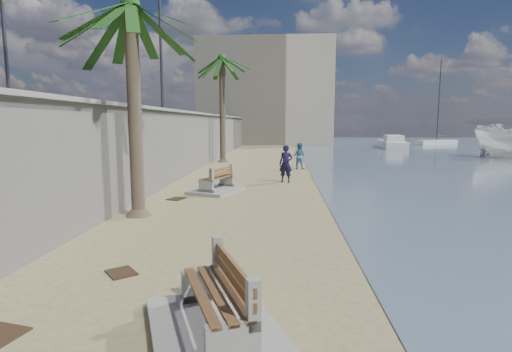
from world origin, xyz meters
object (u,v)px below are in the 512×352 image
object	(u,v)px
sailboat_west	(436,142)
person_a	(286,161)
bench_far	(217,182)
palm_mid	(130,8)
bench_near	(215,305)
palm_back	(222,60)
person_b	(299,155)
yacht_far	(392,145)

from	to	relation	value
sailboat_west	person_a	bearing A→B (deg)	-120.01
bench_far	palm_mid	world-z (taller)	palm_mid
bench_far	palm_mid	size ratio (longest dim) A/B	0.39
palm_mid	sailboat_west	size ratio (longest dim) A/B	0.65
bench_near	palm_back	distance (m)	25.86
palm_back	bench_near	bearing A→B (deg)	-81.81
person_b	person_a	bearing A→B (deg)	102.35
bench_near	bench_far	distance (m)	11.77
bench_near	yacht_far	world-z (taller)	yacht_far
bench_near	person_b	world-z (taller)	person_b
bench_far	person_a	distance (m)	4.22
bench_near	yacht_far	size ratio (longest dim) A/B	0.35
palm_mid	sailboat_west	xyz separation A→B (m)	(25.42, 43.23, -5.99)
palm_back	sailboat_west	world-z (taller)	sailboat_west
person_b	palm_back	bearing A→B (deg)	-16.26
yacht_far	sailboat_west	size ratio (longest dim) A/B	0.76
person_a	yacht_far	distance (m)	31.51
bench_far	yacht_far	world-z (taller)	yacht_far
palm_back	sailboat_west	distance (m)	36.74
bench_near	yacht_far	distance (m)	45.49
palm_back	yacht_far	bearing A→B (deg)	46.83
bench_near	sailboat_west	xyz separation A→B (m)	(21.75, 50.30, -0.08)
palm_mid	person_a	xyz separation A→B (m)	(4.77, 7.48, -5.30)
palm_mid	yacht_far	size ratio (longest dim) A/B	0.86
person_b	sailboat_west	distance (m)	35.84
bench_near	palm_back	world-z (taller)	palm_back
bench_near	sailboat_west	distance (m)	54.80
bench_far	person_a	size ratio (longest dim) A/B	1.35
palm_back	sailboat_west	size ratio (longest dim) A/B	0.76
person_a	person_b	xyz separation A→B (m)	(0.90, 5.85, -0.14)
person_a	sailboat_west	size ratio (longest dim) A/B	0.19
palm_mid	person_b	size ratio (longest dim) A/B	3.93
bench_near	sailboat_west	bearing A→B (deg)	66.61
person_b	yacht_far	size ratio (longest dim) A/B	0.22
bench_near	person_a	bearing A→B (deg)	85.66
bench_near	palm_back	size ratio (longest dim) A/B	0.35
palm_back	person_a	bearing A→B (deg)	-65.27
palm_back	palm_mid	bearing A→B (deg)	-90.42
palm_back	person_b	xyz separation A→B (m)	(5.55, -4.24, -6.59)
person_a	sailboat_west	bearing A→B (deg)	75.89
bench_near	sailboat_west	size ratio (longest dim) A/B	0.26
person_b	palm_mid	bearing A→B (deg)	88.04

